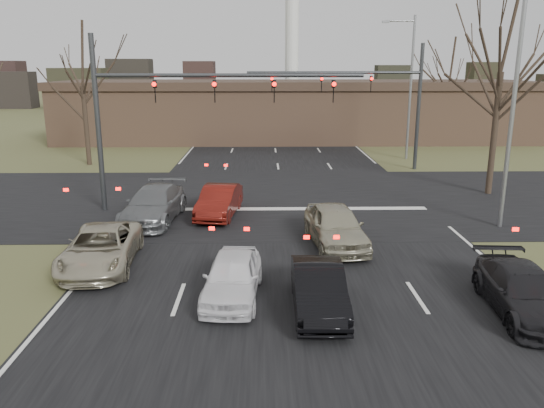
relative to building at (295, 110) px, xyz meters
The scene contains 18 objects.
ground 38.15m from the building, 93.01° to the right, with size 360.00×360.00×0.00m, color #4C4F2A.
road_main 22.25m from the building, 95.19° to the left, with size 14.00×300.00×0.02m, color black.
road_cross 23.24m from the building, 94.97° to the right, with size 200.00×14.00×0.02m, color black.
building is the anchor object (origin of this frame).
mast_arm_near 26.14m from the building, 106.13° to the right, with size 12.12×0.24×8.00m.
mast_arm_far 15.75m from the building, 74.42° to the right, with size 11.12×0.24×8.00m.
streetlight_right_near 28.97m from the building, 76.31° to the right, with size 2.34×0.25×10.00m.
streetlight_right_far 13.53m from the building, 56.35° to the right, with size 2.34×0.25×10.00m.
tree_right_near 24.57m from the building, 67.75° to the right, with size 6.90×6.90×11.50m.
tree_left_far 20.39m from the building, 139.09° to the right, with size 5.70×5.70×9.50m.
tree_right_far 14.01m from the building, 12.99° to the right, with size 5.40×5.40×9.00m.
car_silver_suv 33.47m from the building, 104.74° to the right, with size 2.23×4.83×1.34m, color #B2AA90.
car_white_sedan 35.16m from the building, 96.43° to the right, with size 1.57×3.90×1.33m, color white.
car_black_hatch 35.86m from the building, 92.40° to the right, with size 1.38×3.95×1.30m, color black.
car_charcoal_sedan 36.31m from the building, 83.52° to the right, with size 1.78×4.38×1.27m, color black.
car_grey_ahead 27.98m from the building, 106.22° to the right, with size 2.08×5.13×1.49m, color slate.
car_red_ahead 26.65m from the building, 100.84° to the right, with size 1.46×4.19×1.38m, color #5B120D.
car_silver_ahead 30.33m from the building, 90.57° to the right, with size 1.84×4.57×1.56m, color #ACA78B.
Camera 1 is at (-1.03, -11.29, 6.61)m, focal length 35.00 mm.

